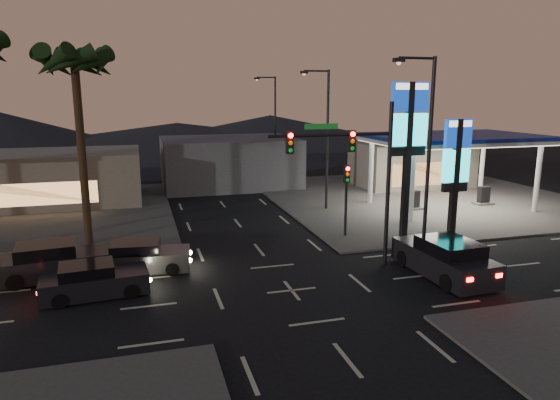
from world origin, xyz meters
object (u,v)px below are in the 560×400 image
object	(u,v)px
car_lane_b_front	(141,258)
pylon_sign_tall	(409,130)
suv_station	(445,259)
car_lane_a_front	(93,281)
pylon_sign_short	(456,161)
gas_station	(453,140)
car_lane_b_mid	(53,262)
traffic_signal_mast	(356,162)

from	to	relation	value
car_lane_b_front	pylon_sign_tall	bearing A→B (deg)	4.80
pylon_sign_tall	suv_station	xyz separation A→B (m)	(-1.12, -5.76, -5.55)
pylon_sign_tall	car_lane_a_front	world-z (taller)	pylon_sign_tall
pylon_sign_short	car_lane_a_front	size ratio (longest dim) A/B	1.54
suv_station	gas_station	bearing A→B (deg)	54.90
car_lane_b_mid	gas_station	bearing A→B (deg)	16.12
suv_station	car_lane_b_mid	bearing A→B (deg)	164.90
pylon_sign_tall	pylon_sign_short	bearing A→B (deg)	-21.80
pylon_sign_short	traffic_signal_mast	distance (m)	7.69
car_lane_b_front	suv_station	size ratio (longest dim) A/B	0.84
pylon_sign_tall	car_lane_b_mid	size ratio (longest dim) A/B	1.68
pylon_sign_tall	car_lane_a_front	distance (m)	18.03
pylon_sign_tall	car_lane_b_front	world-z (taller)	pylon_sign_tall
pylon_sign_tall	pylon_sign_short	world-z (taller)	pylon_sign_tall
gas_station	suv_station	distance (m)	15.58
car_lane_b_front	car_lane_b_mid	world-z (taller)	car_lane_b_mid
car_lane_a_front	suv_station	distance (m)	15.68
pylon_sign_short	car_lane_b_mid	size ratio (longest dim) A/B	1.31
suv_station	car_lane_b_front	bearing A→B (deg)	161.55
traffic_signal_mast	suv_station	size ratio (longest dim) A/B	1.44
pylon_sign_short	suv_station	world-z (taller)	pylon_sign_short
car_lane_a_front	car_lane_b_mid	world-z (taller)	car_lane_b_mid
car_lane_b_front	suv_station	bearing A→B (deg)	-18.45
pylon_sign_tall	pylon_sign_short	xyz separation A→B (m)	(2.50, -1.00, -1.74)
pylon_sign_short	pylon_sign_tall	bearing A→B (deg)	158.20
traffic_signal_mast	car_lane_b_front	distance (m)	11.17
car_lane_a_front	car_lane_b_front	distance (m)	3.23
gas_station	pylon_sign_tall	bearing A→B (deg)	-139.09
gas_station	traffic_signal_mast	xyz separation A→B (m)	(-12.24, -10.01, 0.15)
traffic_signal_mast	suv_station	xyz separation A→B (m)	(3.62, -2.25, -4.38)
gas_station	car_lane_b_front	xyz separation A→B (m)	(-22.20, -7.73, -4.40)
traffic_signal_mast	car_lane_a_front	size ratio (longest dim) A/B	1.76
traffic_signal_mast	suv_station	bearing A→B (deg)	-31.86
pylon_sign_tall	car_lane_a_front	bearing A→B (deg)	-167.21
gas_station	pylon_sign_tall	distance (m)	10.01
traffic_signal_mast	car_lane_b_front	size ratio (longest dim) A/B	1.71
gas_station	suv_station	world-z (taller)	gas_station
pylon_sign_short	suv_station	bearing A→B (deg)	-127.23
pylon_sign_tall	car_lane_b_front	size ratio (longest dim) A/B	1.93
car_lane_b_mid	suv_station	distance (m)	18.11
gas_station	pylon_sign_short	distance (m)	9.02
car_lane_a_front	suv_station	world-z (taller)	suv_station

